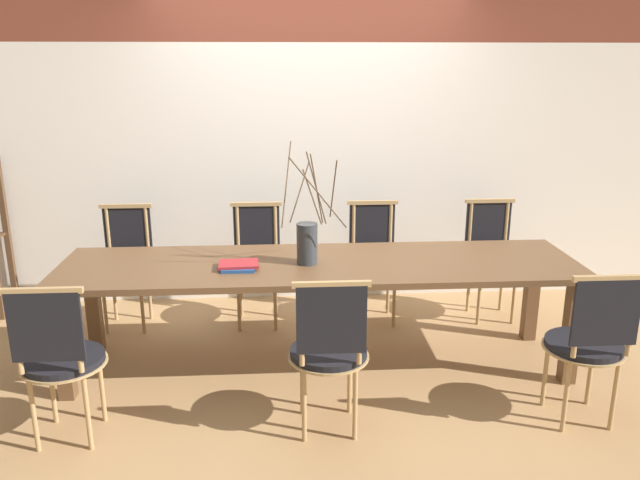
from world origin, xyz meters
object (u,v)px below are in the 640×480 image
Objects in this scene: book_stack at (239,266)px; dining_table at (320,274)px; chair_near_center at (589,340)px; chair_far_center at (374,257)px; vase_centerpiece at (307,241)px.

dining_table is at bearing 10.40° from book_stack.
chair_near_center is 3.64× the size of book_stack.
chair_far_center is 1.34m from book_stack.
dining_table is 3.59× the size of chair_far_center.
chair_far_center is 3.64× the size of book_stack.
vase_centerpiece is (-0.08, -0.01, 0.23)m from dining_table.
chair_near_center reaches higher than dining_table.
chair_far_center reaches higher than dining_table.
chair_near_center is at bearing -28.64° from dining_table.
dining_table is 0.92m from chair_far_center.
dining_table is 0.24m from vase_centerpiece.
chair_far_center reaches higher than book_stack.
vase_centerpiece is 0.46m from book_stack.
vase_centerpiece reaches higher than book_stack.
book_stack is at bearing -169.59° from vase_centerpiece.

